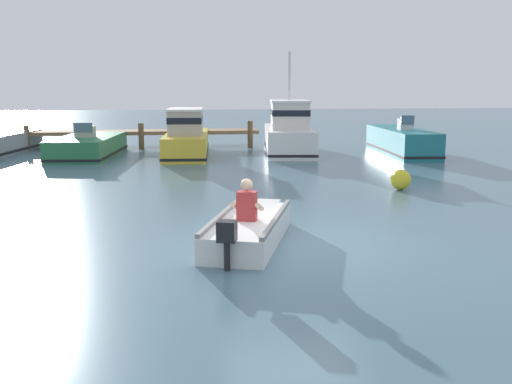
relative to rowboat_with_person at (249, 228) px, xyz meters
The scene contains 8 objects.
ground_plane 0.93m from the rowboat_with_person, 30.71° to the right, with size 120.00×120.00×0.00m, color slate.
wooden_dock 17.56m from the rowboat_with_person, 107.95° to the left, with size 15.47×1.64×1.30m.
rowboat_with_person is the anchor object (origin of this frame).
moored_boat_green 14.48m from the rowboat_with_person, 109.76° to the left, with size 2.64×5.33×1.38m.
moored_boat_yellow 13.42m from the rowboat_with_person, 94.19° to the left, with size 2.03×5.87×1.91m.
moored_boat_white 14.11m from the rowboat_with_person, 76.53° to the left, with size 2.59×5.85×4.17m.
moored_boat_teal 15.02m from the rowboat_with_person, 58.43° to the left, with size 1.96×5.82×1.62m.
mooring_buoy 6.68m from the rowboat_with_person, 45.18° to the left, with size 0.55×0.55×0.55m, color yellow.
Camera 1 is at (-1.95, -9.63, 2.79)m, focal length 40.46 mm.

